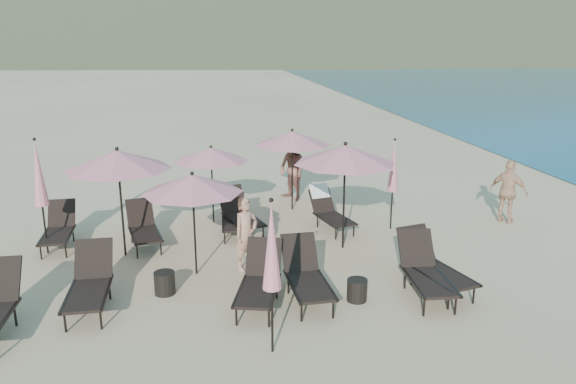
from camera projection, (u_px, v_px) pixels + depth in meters
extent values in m
plane|color=#D6BA8C|center=(316.00, 300.00, 10.34)|extent=(800.00, 800.00, 0.00)
cone|color=brown|center=(509.00, 18.00, 348.35)|extent=(280.00, 280.00, 32.00)
cube|color=beige|center=(113.00, 8.00, 293.75)|extent=(18.00, 16.00, 38.00)
cylinder|color=black|center=(15.00, 316.00, 9.35)|extent=(0.04, 0.04, 0.38)
cube|color=black|center=(6.00, 319.00, 8.79)|extent=(0.06, 1.50, 0.04)
cube|color=black|center=(87.00, 295.00, 9.66)|extent=(0.70, 1.31, 0.05)
cube|color=black|center=(94.00, 259.00, 10.40)|extent=(0.68, 0.50, 0.67)
cylinder|color=black|center=(65.00, 322.00, 9.15)|extent=(0.04, 0.04, 0.37)
cylinder|color=black|center=(78.00, 292.00, 10.21)|extent=(0.04, 0.04, 0.37)
cylinder|color=black|center=(101.00, 319.00, 9.25)|extent=(0.04, 0.04, 0.37)
cylinder|color=black|center=(110.00, 290.00, 10.30)|extent=(0.04, 0.04, 0.37)
cube|color=black|center=(68.00, 295.00, 9.66)|extent=(0.07, 1.46, 0.04)
cube|color=black|center=(107.00, 292.00, 9.76)|extent=(0.07, 1.46, 0.04)
cube|color=black|center=(257.00, 292.00, 9.80)|extent=(0.95, 1.39, 0.05)
cube|color=black|center=(264.00, 257.00, 10.53)|extent=(0.76, 0.63, 0.65)
cylinder|color=black|center=(236.00, 316.00, 9.37)|extent=(0.04, 0.04, 0.36)
cylinder|color=black|center=(247.00, 288.00, 10.41)|extent=(0.04, 0.04, 0.36)
cylinder|color=black|center=(269.00, 317.00, 9.32)|extent=(0.04, 0.04, 0.36)
cylinder|color=black|center=(277.00, 289.00, 10.36)|extent=(0.04, 0.04, 0.36)
cube|color=black|center=(240.00, 289.00, 9.88)|extent=(0.40, 1.39, 0.04)
cube|color=black|center=(276.00, 291.00, 9.82)|extent=(0.40, 1.39, 0.04)
cube|color=black|center=(310.00, 287.00, 10.01)|extent=(0.73, 1.31, 0.05)
cube|color=black|center=(299.00, 253.00, 10.74)|extent=(0.69, 0.52, 0.66)
cylinder|color=black|center=(301.00, 312.00, 9.50)|extent=(0.04, 0.04, 0.36)
cylinder|color=black|center=(288.00, 285.00, 10.54)|extent=(0.04, 0.04, 0.36)
cylinder|color=black|center=(333.00, 309.00, 9.61)|extent=(0.04, 0.04, 0.36)
cylinder|color=black|center=(317.00, 282.00, 10.65)|extent=(0.04, 0.04, 0.36)
cube|color=black|center=(292.00, 286.00, 9.99)|extent=(0.11, 1.44, 0.04)
cube|color=black|center=(327.00, 283.00, 10.12)|extent=(0.11, 1.44, 0.04)
cube|color=black|center=(430.00, 282.00, 10.17)|extent=(0.75, 1.34, 0.05)
cube|color=black|center=(416.00, 248.00, 10.92)|extent=(0.70, 0.53, 0.67)
cylinder|color=black|center=(424.00, 307.00, 9.68)|extent=(0.04, 0.04, 0.37)
cylinder|color=black|center=(405.00, 280.00, 10.75)|extent=(0.04, 0.04, 0.37)
cylinder|color=black|center=(456.00, 305.00, 9.73)|extent=(0.04, 0.04, 0.37)
cylinder|color=black|center=(433.00, 278.00, 10.80)|extent=(0.04, 0.04, 0.37)
cube|color=black|center=(412.00, 281.00, 10.19)|extent=(0.13, 1.46, 0.04)
cube|color=black|center=(446.00, 280.00, 10.25)|extent=(0.13, 1.46, 0.04)
cube|color=black|center=(443.00, 276.00, 10.46)|extent=(0.97, 1.43, 0.05)
cube|color=black|center=(416.00, 244.00, 11.15)|extent=(0.77, 0.64, 0.67)
cylinder|color=black|center=(448.00, 300.00, 9.92)|extent=(0.04, 0.04, 0.37)
cylinder|color=black|center=(412.00, 276.00, 10.91)|extent=(0.04, 0.04, 0.37)
cylinder|color=black|center=(474.00, 294.00, 10.14)|extent=(0.04, 0.04, 0.37)
cylinder|color=black|center=(435.00, 271.00, 11.12)|extent=(0.04, 0.04, 0.37)
cube|color=black|center=(427.00, 277.00, 10.38)|extent=(0.40, 1.43, 0.04)
cube|color=black|center=(455.00, 271.00, 10.62)|extent=(0.40, 1.43, 0.04)
cube|color=black|center=(57.00, 236.00, 12.62)|extent=(0.67, 1.21, 0.05)
cube|color=black|center=(62.00, 213.00, 13.29)|extent=(0.63, 0.48, 0.61)
cylinder|color=black|center=(41.00, 252.00, 12.15)|extent=(0.04, 0.04, 0.34)
cylinder|color=black|center=(50.00, 237.00, 13.11)|extent=(0.04, 0.04, 0.34)
cylinder|color=black|center=(66.00, 251.00, 12.25)|extent=(0.04, 0.04, 0.34)
cylinder|color=black|center=(73.00, 235.00, 13.21)|extent=(0.04, 0.04, 0.34)
cube|color=black|center=(43.00, 236.00, 12.61)|extent=(0.10, 1.33, 0.04)
cube|color=black|center=(71.00, 234.00, 12.72)|extent=(0.10, 1.33, 0.04)
cube|color=black|center=(145.00, 235.00, 12.71)|extent=(0.86, 1.29, 0.05)
cube|color=black|center=(140.00, 213.00, 13.35)|extent=(0.70, 0.57, 0.61)
cylinder|color=black|center=(137.00, 251.00, 12.22)|extent=(0.04, 0.04, 0.34)
cylinder|color=black|center=(132.00, 236.00, 13.14)|extent=(0.04, 0.04, 0.34)
cylinder|color=black|center=(161.00, 248.00, 12.41)|extent=(0.04, 0.04, 0.34)
cylinder|color=black|center=(154.00, 233.00, 13.32)|extent=(0.04, 0.04, 0.34)
cube|color=black|center=(132.00, 235.00, 12.65)|extent=(0.33, 1.31, 0.04)
cube|color=black|center=(158.00, 232.00, 12.86)|extent=(0.33, 1.31, 0.04)
cube|color=black|center=(244.00, 220.00, 13.64)|extent=(0.99, 1.40, 0.05)
cube|color=black|center=(232.00, 199.00, 14.29)|extent=(0.76, 0.64, 0.65)
cylinder|color=black|center=(242.00, 236.00, 13.12)|extent=(0.04, 0.04, 0.36)
cylinder|color=black|center=(226.00, 223.00, 14.06)|extent=(0.04, 0.04, 0.36)
cylinder|color=black|center=(263.00, 233.00, 13.34)|extent=(0.04, 0.04, 0.36)
cylinder|color=black|center=(246.00, 220.00, 14.29)|extent=(0.04, 0.04, 0.36)
cube|color=black|center=(231.00, 221.00, 13.55)|extent=(0.45, 1.37, 0.04)
cube|color=black|center=(255.00, 217.00, 13.81)|extent=(0.45, 1.37, 0.04)
cube|color=black|center=(234.00, 224.00, 13.49)|extent=(0.61, 1.12, 0.05)
cube|color=black|center=(233.00, 205.00, 14.13)|extent=(0.58, 0.44, 0.57)
cylinder|color=black|center=(225.00, 238.00, 13.07)|extent=(0.03, 0.03, 0.31)
cylinder|color=black|center=(224.00, 225.00, 13.97)|extent=(0.03, 0.03, 0.31)
cylinder|color=black|center=(245.00, 237.00, 13.12)|extent=(0.03, 0.03, 0.31)
cylinder|color=black|center=(243.00, 224.00, 14.03)|extent=(0.03, 0.03, 0.31)
cube|color=black|center=(223.00, 224.00, 13.50)|extent=(0.08, 1.24, 0.04)
cube|color=black|center=(246.00, 223.00, 13.56)|extent=(0.08, 1.24, 0.04)
cube|color=black|center=(335.00, 219.00, 13.82)|extent=(0.86, 1.24, 0.05)
cube|color=black|center=(322.00, 201.00, 14.41)|extent=(0.67, 0.56, 0.58)
cylinder|color=black|center=(336.00, 233.00, 13.35)|extent=(0.03, 0.03, 0.32)
cylinder|color=black|center=(317.00, 221.00, 14.21)|extent=(0.03, 0.03, 0.32)
cylinder|color=black|center=(354.00, 230.00, 13.54)|extent=(0.03, 0.03, 0.32)
cylinder|color=black|center=(334.00, 219.00, 14.40)|extent=(0.03, 0.03, 0.32)
cube|color=black|center=(324.00, 220.00, 13.75)|extent=(0.37, 1.24, 0.04)
cube|color=black|center=(345.00, 217.00, 13.97)|extent=(0.37, 1.24, 0.04)
cube|color=silver|center=(319.00, 191.00, 14.47)|extent=(0.56, 0.39, 0.35)
cylinder|color=black|center=(122.00, 206.00, 12.14)|extent=(0.05, 0.05, 2.27)
cone|color=#D57881|center=(118.00, 160.00, 11.86)|extent=(2.27, 2.27, 0.41)
sphere|color=black|center=(117.00, 149.00, 11.80)|extent=(0.09, 0.09, 0.09)
cylinder|color=black|center=(194.00, 227.00, 11.21)|extent=(0.04, 0.04, 2.00)
cone|color=#D57881|center=(192.00, 184.00, 10.97)|extent=(2.00, 2.00, 0.36)
sphere|color=black|center=(192.00, 173.00, 10.91)|extent=(0.08, 0.08, 0.08)
cylinder|color=black|center=(344.00, 200.00, 12.58)|extent=(0.05, 0.05, 2.29)
cone|color=#D57881|center=(345.00, 154.00, 12.30)|extent=(2.29, 2.29, 0.42)
sphere|color=black|center=(345.00, 144.00, 12.23)|extent=(0.09, 0.09, 0.09)
cylinder|color=black|center=(212.00, 187.00, 14.38)|extent=(0.04, 0.04, 1.90)
cone|color=#D57881|center=(211.00, 154.00, 14.15)|extent=(1.90, 1.90, 0.34)
sphere|color=black|center=(211.00, 147.00, 14.10)|extent=(0.07, 0.07, 0.07)
cylinder|color=black|center=(292.00, 173.00, 15.46)|extent=(0.04, 0.04, 2.12)
cone|color=#D57881|center=(292.00, 138.00, 15.21)|extent=(2.12, 2.12, 0.38)
sphere|color=black|center=(292.00, 130.00, 15.15)|extent=(0.08, 0.08, 0.08)
cylinder|color=black|center=(272.00, 320.00, 8.50)|extent=(0.04, 0.04, 1.06)
cone|color=#D57881|center=(272.00, 246.00, 8.18)|extent=(0.29, 0.29, 1.35)
sphere|color=black|center=(271.00, 200.00, 7.99)|extent=(0.07, 0.07, 0.07)
cylinder|color=black|center=(391.00, 210.00, 14.01)|extent=(0.04, 0.04, 0.99)
cone|color=#D57881|center=(394.00, 166.00, 13.71)|extent=(0.27, 0.27, 1.26)
sphere|color=black|center=(395.00, 139.00, 13.53)|extent=(0.06, 0.06, 0.06)
cylinder|color=black|center=(45.00, 229.00, 12.40)|extent=(0.04, 0.04, 1.12)
cone|color=#D57881|center=(38.00, 173.00, 12.06)|extent=(0.31, 0.31, 1.43)
sphere|color=black|center=(34.00, 139.00, 11.86)|extent=(0.07, 0.07, 0.07)
cylinder|color=black|center=(165.00, 283.00, 10.53)|extent=(0.39, 0.39, 0.43)
cylinder|color=black|center=(357.00, 290.00, 10.25)|extent=(0.37, 0.37, 0.41)
imported|color=#B07A5F|center=(246.00, 234.00, 11.50)|extent=(0.67, 0.62, 1.55)
imported|color=#92584B|center=(292.00, 170.00, 16.46)|extent=(1.04, 1.11, 1.82)
imported|color=tan|center=(508.00, 192.00, 14.44)|extent=(0.95, 1.00, 1.66)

